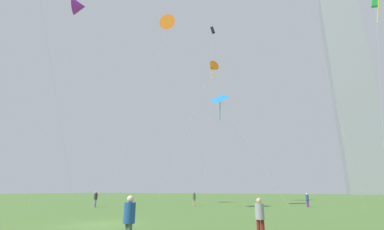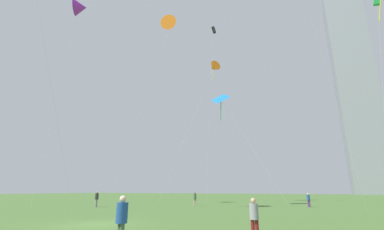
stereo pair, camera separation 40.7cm
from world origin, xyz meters
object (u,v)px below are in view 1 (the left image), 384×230
object	(u,v)px
person_standing_1	(194,198)
person_standing_4	(96,198)
kite_flying_8	(375,0)
person_standing_3	(260,216)
kite_flying_3	(220,99)
kite_flying_1	(79,6)
distant_highrise_0	(351,86)
person_standing_2	(129,218)
kite_flying_0	(213,31)
kite_flying_4	(169,25)
person_standing_0	(307,199)
kite_flying_7	(212,67)

from	to	relation	value
person_standing_1	person_standing_4	world-z (taller)	person_standing_4
kite_flying_8	person_standing_3	bearing A→B (deg)	-115.16
person_standing_4	kite_flying_3	xyz separation A→B (m)	(12.81, 9.53, 13.66)
kite_flying_1	distant_highrise_0	xyz separation A→B (m)	(53.52, 126.95, 24.60)
person_standing_1	kite_flying_1	xyz separation A→B (m)	(-16.68, -7.42, 29.12)
person_standing_2	distant_highrise_0	xyz separation A→B (m)	(28.41, 143.74, 53.66)
kite_flying_3	kite_flying_0	bearing A→B (deg)	116.70
person_standing_3	person_standing_4	distance (m)	25.78
person_standing_4	kite_flying_4	bearing A→B (deg)	154.91
kite_flying_1	kite_flying_8	bearing A→B (deg)	18.77
person_standing_4	kite_flying_4	size ratio (longest dim) A/B	0.05
kite_flying_8	kite_flying_4	bearing A→B (deg)	-178.40
kite_flying_1	person_standing_4	bearing A→B (deg)	3.84
person_standing_2	kite_flying_8	bearing A→B (deg)	-91.34
kite_flying_4	person_standing_2	bearing A→B (deg)	-61.46
person_standing_1	kite_flying_3	xyz separation A→B (m)	(2.99, 2.57, 13.75)
distant_highrise_0	person_standing_0	bearing A→B (deg)	-101.03
person_standing_0	person_standing_4	bearing A→B (deg)	35.34
person_standing_4	kite_flying_4	distance (m)	34.08
kite_flying_8	distant_highrise_0	bearing A→B (deg)	83.97
person_standing_3	kite_flying_0	size ratio (longest dim) A/B	0.05
person_standing_0	kite_flying_4	bearing A→B (deg)	4.91
person_standing_0	person_standing_2	distance (m)	28.42
distant_highrise_0	person_standing_4	bearing A→B (deg)	-109.74
person_standing_2	person_standing_4	size ratio (longest dim) A/B	0.97
kite_flying_3	person_standing_2	bearing A→B (deg)	-78.54
person_standing_2	kite_flying_4	distance (m)	46.51
kite_flying_0	kite_flying_4	distance (m)	8.68
kite_flying_8	kite_flying_0	bearing A→B (deg)	176.46
person_standing_4	kite_flying_1	distance (m)	29.84
person_standing_2	kite_flying_3	distance (m)	30.56
person_standing_4	kite_flying_8	size ratio (longest dim) A/B	0.06
person_standing_2	kite_flying_7	bearing A→B (deg)	-47.90
person_standing_0	kite_flying_0	world-z (taller)	kite_flying_0
person_standing_0	kite_flying_3	size ratio (longest dim) A/B	0.10
person_standing_4	kite_flying_0	distance (m)	34.51
kite_flying_3	distant_highrise_0	world-z (taller)	distant_highrise_0
person_standing_4	kite_flying_0	size ratio (longest dim) A/B	0.06
kite_flying_0	kite_flying_8	size ratio (longest dim) A/B	1.09
person_standing_4	kite_flying_3	world-z (taller)	kite_flying_3
kite_flying_0	kite_flying_4	bearing A→B (deg)	-163.04
person_standing_4	kite_flying_8	xyz separation A→B (m)	(34.73, 13.67, 26.49)
person_standing_0	person_standing_3	world-z (taller)	person_standing_3
person_standing_0	kite_flying_8	distance (m)	29.21
person_standing_0	kite_flying_4	xyz separation A→B (m)	(-21.12, 2.00, 31.67)
person_standing_1	kite_flying_4	distance (m)	33.11
person_standing_2	person_standing_4	distance (m)	25.10
person_standing_3	kite_flying_8	distance (m)	40.10
kite_flying_7	kite_flying_8	world-z (taller)	kite_flying_8
person_standing_0	kite_flying_4	size ratio (longest dim) A/B	0.05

